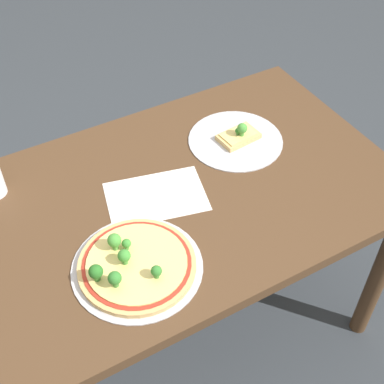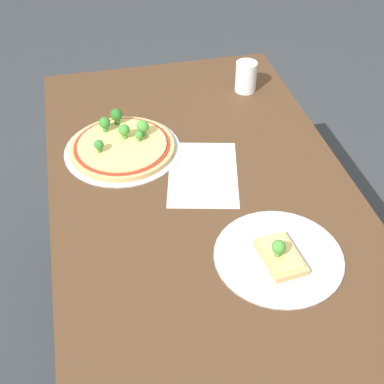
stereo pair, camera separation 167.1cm
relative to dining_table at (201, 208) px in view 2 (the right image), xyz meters
The scene contains 6 objects.
ground_plane 0.63m from the dining_table, ahead, with size 8.00×8.00×0.00m, color #33383D.
dining_table is the anchor object (origin of this frame).
pizza_tray_whole 0.29m from the dining_table, 43.87° to the left, with size 0.33×0.33×0.07m.
pizza_tray_slice 0.33m from the dining_table, 159.68° to the right, with size 0.30×0.30×0.07m.
drinking_cup 0.52m from the dining_table, 30.68° to the right, with size 0.07×0.07×0.10m, color white.
paper_menu 0.10m from the dining_table, 21.83° to the right, with size 0.28×0.19×0.00m, color white.
Camera 2 is at (-1.05, 0.26, 1.64)m, focal length 50.00 mm.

